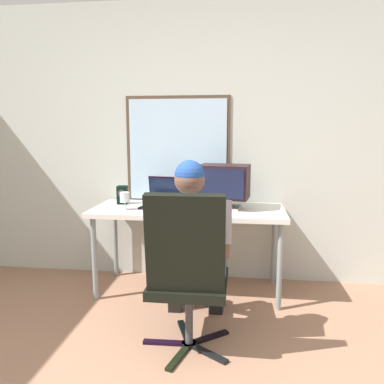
% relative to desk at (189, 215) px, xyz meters
% --- Properties ---
extents(wall_rear, '(5.42, 0.08, 2.53)m').
position_rel_desk_xyz_m(wall_rear, '(-0.01, 0.39, 0.58)').
color(wall_rear, beige).
rests_on(wall_rear, ground).
extents(desk, '(1.62, 0.66, 0.74)m').
position_rel_desk_xyz_m(desk, '(0.00, 0.00, 0.00)').
color(desk, gray).
rests_on(desk, ground).
extents(office_chair, '(0.57, 0.60, 1.05)m').
position_rel_desk_xyz_m(office_chair, '(0.12, -0.97, -0.10)').
color(office_chair, black).
rests_on(office_chair, ground).
extents(person_seated, '(0.54, 0.82, 1.22)m').
position_rel_desk_xyz_m(person_seated, '(0.11, -0.69, -0.05)').
color(person_seated, '#30425F').
rests_on(person_seated, ground).
extents(crt_monitor, '(0.44, 0.34, 0.37)m').
position_rel_desk_xyz_m(crt_monitor, '(0.30, 0.03, 0.28)').
color(crt_monitor, beige).
rests_on(crt_monitor, desk).
extents(laptop, '(0.34, 0.34, 0.25)m').
position_rel_desk_xyz_m(laptop, '(-0.24, 0.05, 0.13)').
color(laptop, black).
rests_on(laptop, desk).
extents(wine_glass, '(0.08, 0.08, 0.15)m').
position_rel_desk_xyz_m(wine_glass, '(-0.51, -0.13, 0.16)').
color(wine_glass, silver).
rests_on(wine_glass, desk).
extents(desk_speaker, '(0.10, 0.10, 0.16)m').
position_rel_desk_xyz_m(desk_speaker, '(-0.62, 0.12, 0.14)').
color(desk_speaker, black).
rests_on(desk_speaker, desk).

